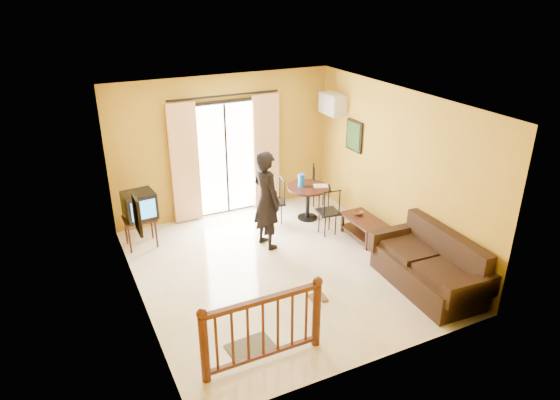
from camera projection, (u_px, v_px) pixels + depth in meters
name	position (u px, v px, depth m)	size (l,w,h in m)	color
ground	(280.00, 268.00, 8.31)	(5.00, 5.00, 0.00)	beige
room_shell	(280.00, 173.00, 7.62)	(5.00, 5.00, 5.00)	white
balcony_door	(226.00, 158.00, 9.83)	(2.25, 0.14, 2.46)	black
tv_table	(140.00, 221.00, 8.83)	(0.56, 0.46, 0.56)	black
television	(139.00, 205.00, 8.71)	(0.57, 0.53, 0.47)	black
picture_left	(137.00, 214.00, 6.64)	(0.05, 0.42, 0.52)	black
dining_table	(308.00, 194.00, 9.84)	(0.82, 0.82, 0.68)	black
water_jug	(301.00, 180.00, 9.76)	(0.14, 0.14, 0.25)	blue
serving_tray	(321.00, 186.00, 9.78)	(0.28, 0.18, 0.02)	#F1DFCD
dining_chairs	(307.00, 221.00, 9.93)	(1.69, 1.54, 0.95)	black
air_conditioner	(332.00, 104.00, 9.88)	(0.31, 0.60, 0.40)	silver
botanical_print	(354.00, 136.00, 9.59)	(0.05, 0.50, 0.60)	black
coffee_table	(364.00, 225.00, 9.17)	(0.50, 0.90, 0.40)	black
bowl	(358.00, 213.00, 9.27)	(0.19, 0.19, 0.06)	brown
sofa	(430.00, 267.00, 7.69)	(0.97, 1.94, 0.91)	black
standing_person	(266.00, 200.00, 8.68)	(0.65, 0.43, 1.78)	black
stair_balustrade	(263.00, 325.00, 6.06)	(1.63, 0.13, 1.04)	#471E0F
doormat	(251.00, 347.00, 6.52)	(0.60, 0.40, 0.02)	#4F4C3F
sandals	(318.00, 298.00, 7.51)	(0.26, 0.26, 0.03)	brown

